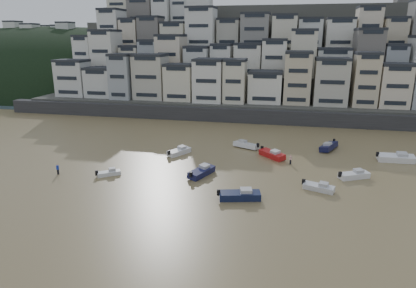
% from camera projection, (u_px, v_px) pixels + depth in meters
% --- Properties ---
extents(ground, '(400.00, 400.00, 0.00)m').
position_uv_depth(ground, '(93.00, 265.00, 35.88)').
color(ground, '#937E4F').
rests_on(ground, ground).
extents(sea_strip, '(340.00, 340.00, 0.00)m').
position_uv_depth(sea_strip, '(41.00, 78.00, 194.30)').
color(sea_strip, '#455663').
rests_on(sea_strip, ground).
extents(harbor_wall, '(140.00, 3.00, 3.50)m').
position_uv_depth(harbor_wall, '(257.00, 116.00, 94.31)').
color(harbor_wall, '#38383A').
rests_on(harbor_wall, ground).
extents(hillside, '(141.04, 66.00, 50.00)m').
position_uv_depth(hillside, '(282.00, 61.00, 127.56)').
color(hillside, '#4C4C47').
rests_on(hillside, ground).
extents(headland, '(216.00, 135.00, 53.33)m').
position_uv_depth(headland, '(55.00, 81.00, 181.86)').
color(headland, black).
rests_on(headland, ground).
extents(boat_a, '(6.41, 3.41, 1.67)m').
position_uv_depth(boat_a, '(240.00, 194.00, 50.09)').
color(boat_a, '#141D3F').
rests_on(boat_a, ground).
extents(boat_b, '(5.00, 3.09, 1.30)m').
position_uv_depth(boat_b, '(319.00, 186.00, 53.01)').
color(boat_b, silver).
rests_on(boat_b, ground).
extents(boat_c, '(4.03, 6.31, 1.64)m').
position_uv_depth(boat_c, '(202.00, 171.00, 58.74)').
color(boat_c, '#151844').
rests_on(boat_c, ground).
extents(boat_d, '(5.56, 4.03, 1.46)m').
position_uv_depth(boat_d, '(354.00, 174.00, 57.62)').
color(boat_d, white).
rests_on(boat_d, ground).
extents(boat_e, '(5.60, 5.67, 1.64)m').
position_uv_depth(boat_e, '(272.00, 153.00, 67.45)').
color(boat_e, '#B51617').
rests_on(boat_e, ground).
extents(boat_f, '(4.22, 5.65, 1.49)m').
position_uv_depth(boat_f, '(179.00, 151.00, 69.29)').
color(boat_f, white).
rests_on(boat_f, ground).
extents(boat_g, '(6.68, 2.35, 1.81)m').
position_uv_depth(boat_g, '(396.00, 157.00, 65.09)').
color(boat_g, white).
rests_on(boat_g, ground).
extents(boat_h, '(5.88, 4.01, 1.53)m').
position_uv_depth(boat_h, '(246.00, 144.00, 73.30)').
color(boat_h, silver).
rests_on(boat_h, ground).
extents(boat_i, '(4.43, 6.45, 1.68)m').
position_uv_depth(boat_i, '(329.00, 146.00, 72.08)').
color(boat_i, '#12143A').
rests_on(boat_i, ground).
extents(boat_j, '(3.98, 3.33, 1.08)m').
position_uv_depth(boat_j, '(109.00, 172.00, 58.87)').
color(boat_j, white).
rests_on(boat_j, ground).
extents(person_blue, '(0.44, 0.44, 1.74)m').
position_uv_depth(person_blue, '(58.00, 169.00, 59.26)').
color(person_blue, '#1832B7').
rests_on(person_blue, ground).
extents(person_pink, '(0.44, 0.44, 1.74)m').
position_uv_depth(person_pink, '(291.00, 159.00, 63.93)').
color(person_pink, '#E1A39F').
rests_on(person_pink, ground).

